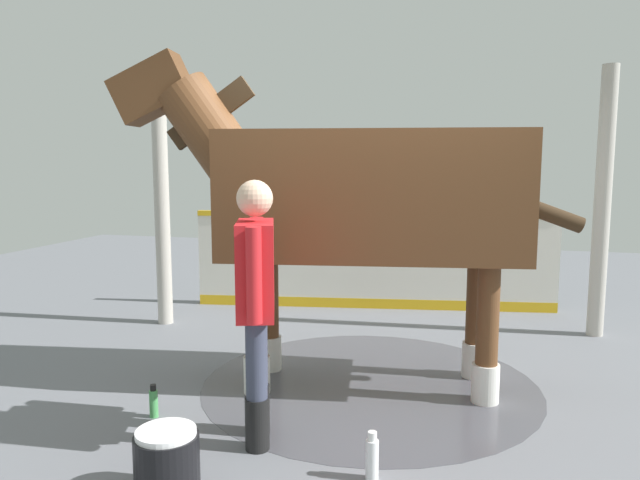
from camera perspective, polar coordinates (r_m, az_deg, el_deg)
The scene contains 10 objects.
ground_plane at distance 4.83m, azimuth 5.91°, elevation -13.82°, with size 16.00×16.00×0.02m, color slate.
wet_patch at distance 4.84m, azimuth 4.77°, elevation -13.63°, with size 2.64×2.64×0.00m, color #4C4C54.
barrier_wall at distance 7.10m, azimuth 5.20°, elevation -2.30°, with size 0.73×4.23×1.16m.
roof_post_near at distance 6.54m, azimuth -14.97°, elevation 3.69°, with size 0.16×0.16×2.68m, color #B7B2A8.
roof_post_far at distance 6.49m, azimuth 25.49°, elevation 3.19°, with size 0.16×0.16×2.68m, color #B7B2A8.
horse at distance 4.52m, azimuth 3.52°, elevation 4.12°, with size 1.27×3.56×2.58m.
handler at distance 3.65m, azimuth -6.16°, elevation -5.24°, with size 0.63×0.36×1.64m.
wash_bucket at distance 3.41m, azimuth -14.48°, elevation -20.06°, with size 0.34×0.34×0.36m.
bottle_shampoo at distance 3.49m, azimuth 5.03°, elevation -20.10°, with size 0.07×0.07×0.28m.
bottle_spray at distance 4.38m, azimuth -15.69°, elevation -14.76°, with size 0.06×0.06×0.23m.
Camera 1 is at (-4.45, -0.65, 1.75)m, focal length 33.32 mm.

